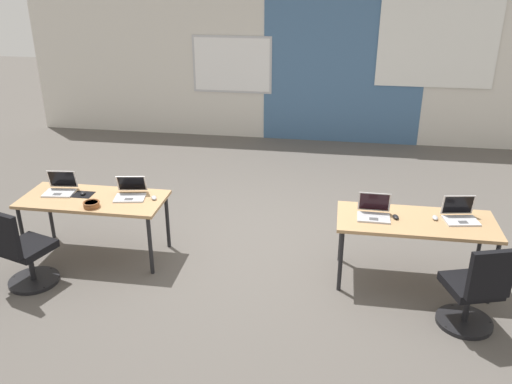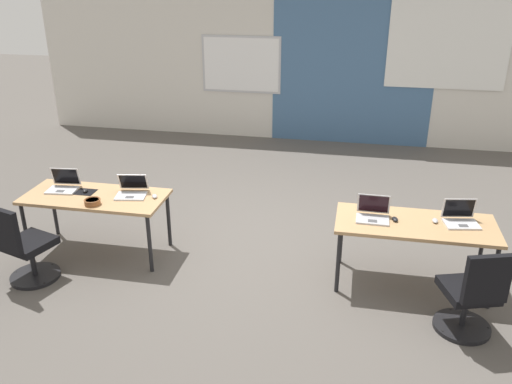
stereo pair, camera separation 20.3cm
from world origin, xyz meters
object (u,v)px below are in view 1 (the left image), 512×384
(chair_near_left_end, at_px, (23,254))
(laptop_near_left_inner, at_px, (130,193))
(mouse_near_right_inner, at_px, (396,217))
(laptop_near_right_inner, at_px, (374,212))
(snack_bowl, at_px, (91,204))
(mouse_near_right_end, at_px, (435,218))
(desk_near_left, at_px, (94,203))
(mouse_near_left_end, at_px, (83,193))
(mouse_near_left_inner, at_px, (154,198))
(laptop_near_left_end, at_px, (60,188))
(chair_near_right_end, at_px, (474,294))
(desk_near_right, at_px, (416,225))
(laptop_near_right_end, at_px, (460,215))

(chair_near_left_end, height_order, laptop_near_left_inner, laptop_near_left_inner)
(laptop_near_left_inner, bearing_deg, mouse_near_right_inner, -11.98)
(laptop_near_right_inner, distance_m, snack_bowl, 2.99)
(mouse_near_right_inner, distance_m, mouse_near_right_end, 0.40)
(mouse_near_right_inner, bearing_deg, laptop_near_left_inner, 178.16)
(desk_near_left, xyz_separation_m, mouse_near_left_end, (-0.15, 0.06, 0.08))
(desk_near_left, relative_size, chair_near_left_end, 1.74)
(laptop_near_right_inner, bearing_deg, mouse_near_left_inner, 179.35)
(laptop_near_left_end, relative_size, mouse_near_left_inner, 3.13)
(mouse_near_left_end, distance_m, chair_near_right_end, 4.21)
(mouse_near_left_end, distance_m, laptop_near_right_inner, 3.22)
(laptop_near_right_inner, bearing_deg, chair_near_left_end, -167.28)
(desk_near_right, height_order, mouse_near_right_inner, mouse_near_right_inner)
(desk_near_right, xyz_separation_m, laptop_near_left_inner, (-3.10, 0.10, 0.11))
(laptop_near_left_end, xyz_separation_m, mouse_near_right_end, (4.12, -0.05, -0.03))
(mouse_near_left_end, xyz_separation_m, laptop_near_right_inner, (3.22, -0.05, 0.03))
(chair_near_left_end, bearing_deg, desk_near_right, -152.06)
(laptop_near_right_end, distance_m, snack_bowl, 3.85)
(laptop_near_left_end, xyz_separation_m, chair_near_right_end, (4.39, -0.84, -0.39))
(desk_near_right, distance_m, snack_bowl, 3.42)
(desk_near_right, height_order, laptop_near_right_end, laptop_near_right_end)
(desk_near_left, distance_m, snack_bowl, 0.26)
(mouse_near_left_end, xyz_separation_m, mouse_near_left_inner, (0.83, 0.01, -0.00))
(desk_near_left, bearing_deg, chair_near_left_end, -122.55)
(mouse_near_left_inner, bearing_deg, desk_near_left, -173.90)
(snack_bowl, bearing_deg, mouse_near_left_inner, 26.98)
(chair_near_left_end, distance_m, laptop_near_left_inner, 1.27)
(desk_near_left, relative_size, snack_bowl, 9.01)
(mouse_near_left_end, bearing_deg, mouse_near_right_end, -0.26)
(chair_near_left_end, xyz_separation_m, laptop_near_right_end, (4.40, 0.81, 0.39))
(mouse_near_left_end, relative_size, mouse_near_right_end, 1.12)
(laptop_near_right_inner, distance_m, mouse_near_right_inner, 0.23)
(chair_near_left_end, height_order, laptop_near_right_end, laptop_near_right_end)
(laptop_near_right_end, xyz_separation_m, chair_near_right_end, (0.03, -0.83, -0.39))
(desk_near_left, distance_m, mouse_near_left_end, 0.18)
(chair_near_left_end, relative_size, mouse_near_right_end, 9.19)
(desk_near_left, height_order, desk_near_right, same)
(desk_near_right, distance_m, mouse_near_right_inner, 0.22)
(mouse_near_left_end, xyz_separation_m, snack_bowl, (0.24, -0.29, 0.01))
(mouse_near_left_end, bearing_deg, mouse_near_left_inner, 0.58)
(laptop_near_left_end, height_order, mouse_near_left_end, laptop_near_left_end)
(mouse_near_left_end, distance_m, laptop_near_left_inner, 0.55)
(mouse_near_left_end, distance_m, laptop_near_right_end, 4.08)
(mouse_near_right_inner, relative_size, snack_bowl, 0.62)
(laptop_near_left_end, relative_size, laptop_near_right_end, 0.96)
(mouse_near_left_inner, xyz_separation_m, snack_bowl, (-0.59, -0.30, 0.02))
(mouse_near_left_end, xyz_separation_m, chair_near_right_end, (4.11, -0.82, -0.36))
(mouse_near_left_end, height_order, chair_near_right_end, chair_near_right_end)
(laptop_near_left_end, relative_size, mouse_near_right_end, 3.58)
(laptop_near_right_end, distance_m, mouse_near_right_end, 0.25)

